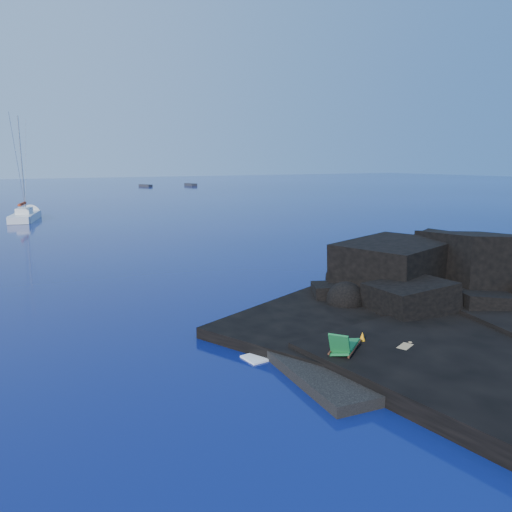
{
  "coord_description": "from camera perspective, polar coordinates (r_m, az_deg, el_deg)",
  "views": [
    {
      "loc": [
        -8.12,
        -11.78,
        6.93
      ],
      "look_at": [
        4.59,
        10.52,
        2.0
      ],
      "focal_mm": 35.0,
      "sensor_mm": 36.0,
      "label": 1
    }
  ],
  "objects": [
    {
      "name": "ground",
      "position": [
        15.9,
        4.58,
        -15.0
      ],
      "size": [
        400.0,
        400.0,
        0.0
      ],
      "primitive_type": "plane",
      "color": "#030737",
      "rests_on": "ground"
    },
    {
      "name": "headland",
      "position": [
        26.7,
        24.52,
        -5.18
      ],
      "size": [
        24.0,
        24.0,
        3.6
      ],
      "primitive_type": null,
      "color": "black",
      "rests_on": "ground"
    },
    {
      "name": "beach",
      "position": [
        18.93,
        15.25,
        -11.01
      ],
      "size": [
        9.08,
        6.86,
        0.7
      ],
      "primitive_type": "cube",
      "rotation": [
        0.0,
        0.0,
        -0.1
      ],
      "color": "black",
      "rests_on": "ground"
    },
    {
      "name": "surf_foam",
      "position": [
        22.4,
        8.0,
        -7.26
      ],
      "size": [
        10.0,
        8.0,
        0.06
      ],
      "primitive_type": null,
      "color": "white",
      "rests_on": "ground"
    },
    {
      "name": "sailboat",
      "position": [
        65.06,
        -24.82,
        3.75
      ],
      "size": [
        5.33,
        11.77,
        12.1
      ],
      "primitive_type": null,
      "rotation": [
        0.0,
        0.0,
        -0.26
      ],
      "color": "silver",
      "rests_on": "ground"
    },
    {
      "name": "deck_chair",
      "position": [
        17.31,
        10.19,
        -9.44
      ],
      "size": [
        1.93,
        1.7,
        1.24
      ],
      "primitive_type": null,
      "rotation": [
        0.0,
        0.0,
        0.63
      ],
      "color": "#16642E",
      "rests_on": "beach"
    },
    {
      "name": "towel",
      "position": [
        18.3,
        16.62,
        -10.58
      ],
      "size": [
        2.33,
        1.72,
        0.06
      ],
      "primitive_type": "cube",
      "rotation": [
        0.0,
        0.0,
        0.39
      ],
      "color": "silver",
      "rests_on": "beach"
    },
    {
      "name": "sunbather",
      "position": [
        18.25,
        16.65,
        -10.12
      ],
      "size": [
        1.96,
        1.17,
        0.26
      ],
      "primitive_type": null,
      "rotation": [
        0.0,
        0.0,
        0.39
      ],
      "color": "tan",
      "rests_on": "towel"
    },
    {
      "name": "marker_cone",
      "position": [
        18.37,
        12.04,
        -9.37
      ],
      "size": [
        0.49,
        0.49,
        0.6
      ],
      "primitive_type": "cone",
      "rotation": [
        0.0,
        0.0,
        0.3
      ],
      "color": "orange",
      "rests_on": "beach"
    },
    {
      "name": "distant_boat_a",
      "position": [
        139.07,
        -12.51,
        7.75
      ],
      "size": [
        2.76,
        4.6,
        0.59
      ],
      "primitive_type": "cube",
      "rotation": [
        0.0,
        0.0,
        0.34
      ],
      "color": "#26262B",
      "rests_on": "ground"
    },
    {
      "name": "distant_boat_b",
      "position": [
        140.92,
        -7.47,
        7.96
      ],
      "size": [
        1.81,
        5.23,
        0.69
      ],
      "primitive_type": "cube",
      "rotation": [
        0.0,
        0.0,
        0.04
      ],
      "color": "#26252A",
      "rests_on": "ground"
    }
  ]
}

